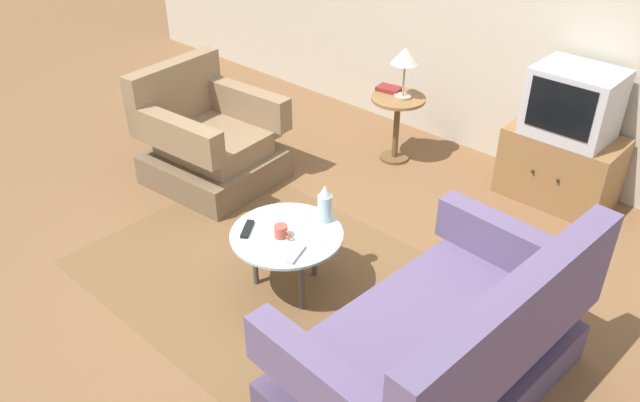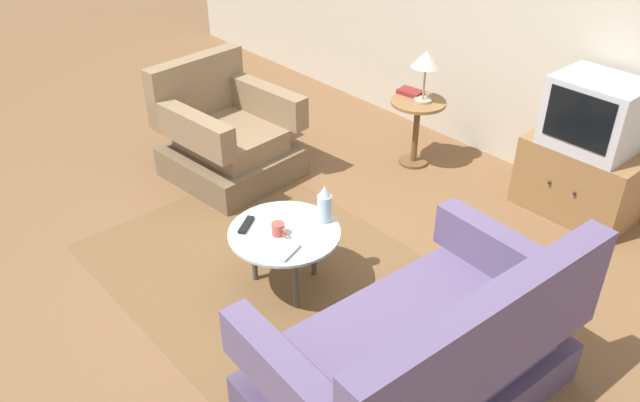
# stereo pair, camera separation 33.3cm
# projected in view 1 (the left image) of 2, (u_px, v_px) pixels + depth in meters

# --- Properties ---
(ground_plane) EXTENTS (16.00, 16.00, 0.00)m
(ground_plane) POSITION_uv_depth(u_px,v_px,m) (290.00, 275.00, 4.15)
(ground_plane) COLOR brown
(area_rug) EXTENTS (2.68, 1.76, 0.00)m
(area_rug) POSITION_uv_depth(u_px,v_px,m) (288.00, 287.00, 4.04)
(area_rug) COLOR brown
(area_rug) RESTS_ON ground
(armchair) EXTENTS (0.98, 0.94, 0.91)m
(armchair) POSITION_uv_depth(u_px,v_px,m) (208.00, 143.00, 5.04)
(armchair) COLOR brown
(armchair) RESTS_ON ground
(couch) EXTENTS (1.05, 1.62, 0.95)m
(couch) POSITION_uv_depth(u_px,v_px,m) (441.00, 351.00, 3.17)
(couch) COLOR #4B3E5C
(couch) RESTS_ON ground
(coffee_table) EXTENTS (0.68, 0.68, 0.42)m
(coffee_table) POSITION_uv_depth(u_px,v_px,m) (287.00, 239.00, 3.84)
(coffee_table) COLOR #B2C6C1
(coffee_table) RESTS_ON ground
(side_table) EXTENTS (0.44, 0.44, 0.57)m
(side_table) POSITION_uv_depth(u_px,v_px,m) (397.00, 115.00, 5.26)
(side_table) COLOR olive
(side_table) RESTS_ON ground
(tv_stand) EXTENTS (0.81, 0.51, 0.55)m
(tv_stand) POSITION_uv_depth(u_px,v_px,m) (560.00, 167.00, 4.81)
(tv_stand) COLOR olive
(tv_stand) RESTS_ON ground
(television) EXTENTS (0.58, 0.47, 0.50)m
(television) POSITION_uv_depth(u_px,v_px,m) (574.00, 103.00, 4.52)
(television) COLOR #B7B7BC
(television) RESTS_ON tv_stand
(table_lamp) EXTENTS (0.23, 0.23, 0.42)m
(table_lamp) POSITION_uv_depth(u_px,v_px,m) (405.00, 58.00, 4.99)
(table_lamp) COLOR #9E937A
(table_lamp) RESTS_ON side_table
(vase) EXTENTS (0.09, 0.09, 0.25)m
(vase) POSITION_uv_depth(u_px,v_px,m) (325.00, 204.00, 3.87)
(vase) COLOR silver
(vase) RESTS_ON coffee_table
(mug) EXTENTS (0.12, 0.08, 0.08)m
(mug) POSITION_uv_depth(u_px,v_px,m) (281.00, 231.00, 3.77)
(mug) COLOR #B74C3D
(mug) RESTS_ON coffee_table
(tv_remote_dark) EXTENTS (0.14, 0.17, 0.02)m
(tv_remote_dark) POSITION_uv_depth(u_px,v_px,m) (247.00, 229.00, 3.84)
(tv_remote_dark) COLOR black
(tv_remote_dark) RESTS_ON coffee_table
(tv_remote_silver) EXTENTS (0.10, 0.18, 0.02)m
(tv_remote_silver) POSITION_uv_depth(u_px,v_px,m) (296.00, 254.00, 3.63)
(tv_remote_silver) COLOR #B2B2B7
(tv_remote_silver) RESTS_ON coffee_table
(book) EXTENTS (0.21, 0.16, 0.03)m
(book) POSITION_uv_depth(u_px,v_px,m) (389.00, 89.00, 5.28)
(book) COLOR maroon
(book) RESTS_ON side_table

